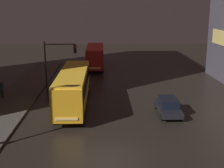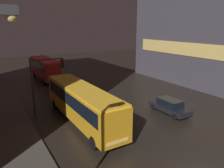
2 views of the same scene
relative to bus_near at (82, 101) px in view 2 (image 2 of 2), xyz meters
name	(u,v)px [view 2 (image 2 of 2)]	position (x,y,z in m)	size (l,w,h in m)	color
sidewalk_left	(11,141)	(-6.03, -0.40, -1.99)	(4.00, 48.00, 0.15)	#47423D
building_right_block	(223,40)	(22.38, 1.59, 4.56)	(10.07, 26.91, 13.25)	#423D47
bus_near	(82,101)	(0.00, 0.00, 0.00)	(2.51, 12.04, 3.35)	orange
bus_far	(45,67)	(1.58, 18.50, 0.01)	(2.53, 9.52, 3.37)	#AD1E19
car_taxi	(170,106)	(8.42, -2.50, -1.31)	(1.80, 4.41, 1.46)	black
traffic_light_main	(44,75)	(-2.06, 4.29, 1.80)	(3.37, 0.35, 5.66)	#2D2D2D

